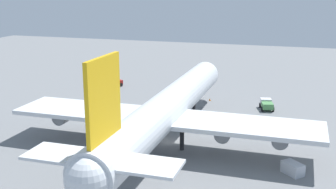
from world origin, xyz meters
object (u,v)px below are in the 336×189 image
fuel_truck (267,104)px  cargo_airplane (167,109)px  catering_truck (114,83)px  cargo_container_fore (293,168)px  safety_cone_nose (210,99)px

fuel_truck → cargo_airplane: bearing=150.4°
cargo_airplane → catering_truck: bearing=36.6°
cargo_airplane → cargo_container_fore: (-6.77, -20.75, -5.05)m
fuel_truck → cargo_container_fore: bearing=-168.7°
cargo_airplane → cargo_container_fore: cargo_airplane is taller
fuel_truck → catering_truck: size_ratio=1.09×
catering_truck → cargo_airplane: bearing=-143.4°
cargo_airplane → safety_cone_nose: 28.96m
fuel_truck → safety_cone_nose: fuel_truck is taller
cargo_airplane → catering_truck: cargo_airplane is taller
fuel_truck → catering_truck: 41.08m
fuel_truck → cargo_container_fore: 32.66m
catering_truck → safety_cone_nose: (-6.12, -26.94, -0.80)m
cargo_airplane → cargo_container_fore: 22.41m
cargo_airplane → catering_truck: 43.26m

